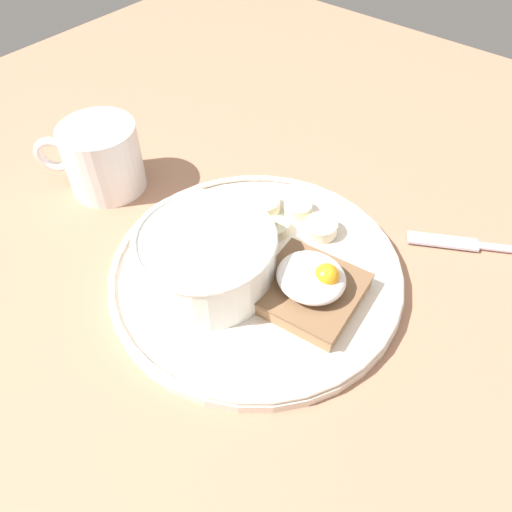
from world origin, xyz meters
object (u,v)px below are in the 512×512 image
(poached_egg, at_px, (313,277))
(knife, at_px, (481,246))
(banana_slice_right, at_px, (321,228))
(coffee_mug, at_px, (100,158))
(oatmeal_bowl, at_px, (207,256))
(toast_slice, at_px, (309,291))
(banana_slice_back, at_px, (298,208))
(banana_slice_left, at_px, (265,205))
(banana_slice_front, at_px, (276,228))

(poached_egg, distance_m, knife, 0.19)
(banana_slice_right, relative_size, knife, 0.36)
(coffee_mug, bearing_deg, oatmeal_bowl, -9.16)
(toast_slice, distance_m, banana_slice_right, 0.08)
(poached_egg, distance_m, banana_slice_back, 0.12)
(banana_slice_back, height_order, banana_slice_right, banana_slice_right)
(oatmeal_bowl, distance_m, knife, 0.28)
(banana_slice_left, bearing_deg, toast_slice, -32.41)
(banana_slice_left, relative_size, banana_slice_right, 0.97)
(toast_slice, bearing_deg, coffee_mug, -178.21)
(knife, bearing_deg, banana_slice_left, -152.85)
(coffee_mug, bearing_deg, toast_slice, 1.79)
(banana_slice_left, xyz_separation_m, banana_slice_right, (0.07, 0.01, 0.00))
(oatmeal_bowl, relative_size, banana_slice_back, 3.75)
(oatmeal_bowl, distance_m, banana_slice_left, 0.11)
(poached_egg, distance_m, banana_slice_front, 0.09)
(poached_egg, relative_size, banana_slice_right, 1.29)
(oatmeal_bowl, distance_m, banana_slice_back, 0.13)
(toast_slice, relative_size, poached_egg, 1.56)
(banana_slice_back, distance_m, banana_slice_right, 0.04)
(banana_slice_front, height_order, banana_slice_right, banana_slice_right)
(banana_slice_left, distance_m, coffee_mug, 0.19)
(oatmeal_bowl, height_order, poached_egg, oatmeal_bowl)
(banana_slice_right, bearing_deg, knife, 35.11)
(banana_slice_left, distance_m, banana_slice_right, 0.07)
(poached_egg, bearing_deg, banana_slice_back, 132.09)
(poached_egg, bearing_deg, knife, 61.13)
(banana_slice_front, bearing_deg, banana_slice_left, 146.89)
(oatmeal_bowl, height_order, banana_slice_left, oatmeal_bowl)
(banana_slice_back, relative_size, banana_slice_right, 0.71)
(toast_slice, xyz_separation_m, banana_slice_back, (-0.07, 0.09, -0.00))
(toast_slice, bearing_deg, banana_slice_right, 117.46)
(poached_egg, height_order, knife, poached_egg)
(poached_egg, height_order, banana_slice_back, poached_egg)
(toast_slice, height_order, coffee_mug, coffee_mug)
(banana_slice_left, xyz_separation_m, banana_slice_back, (0.03, 0.02, -0.00))
(oatmeal_bowl, bearing_deg, knife, 48.80)
(coffee_mug, bearing_deg, banana_slice_front, 15.32)
(banana_slice_left, distance_m, knife, 0.22)
(banana_slice_back, distance_m, knife, 0.19)
(coffee_mug, distance_m, knife, 0.41)
(poached_egg, height_order, banana_slice_front, poached_egg)
(toast_slice, relative_size, banana_slice_right, 2.00)
(toast_slice, relative_size, banana_slice_left, 2.08)
(banana_slice_front, bearing_deg, coffee_mug, -164.68)
(toast_slice, distance_m, banana_slice_back, 0.11)
(toast_slice, bearing_deg, banana_slice_left, 147.59)
(banana_slice_left, bearing_deg, knife, 27.15)
(toast_slice, xyz_separation_m, knife, (0.09, 0.17, -0.02))
(banana_slice_back, xyz_separation_m, banana_slice_right, (0.04, -0.01, 0.00))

